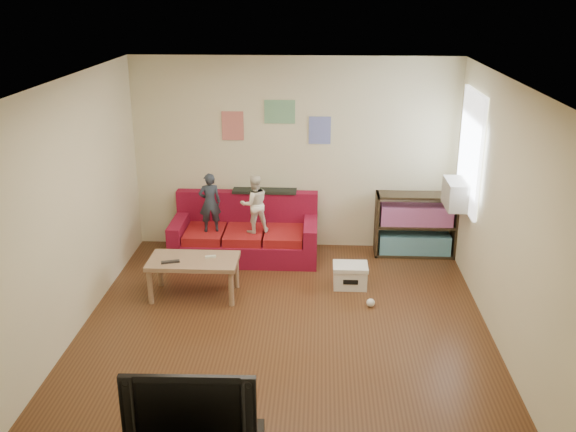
{
  "coord_description": "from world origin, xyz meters",
  "views": [
    {
      "loc": [
        0.36,
        -6.19,
        3.57
      ],
      "look_at": [
        0.0,
        0.8,
        1.05
      ],
      "focal_mm": 40.0,
      "sensor_mm": 36.0,
      "label": 1
    }
  ],
  "objects_px": {
    "bookshelf": "(415,228)",
    "file_box": "(350,275)",
    "child_a": "(210,203)",
    "sofa": "(246,235)",
    "coffee_table": "(194,264)",
    "child_b": "(254,204)",
    "television": "(191,401)"
  },
  "relations": [
    {
      "from": "child_b",
      "to": "file_box",
      "type": "height_order",
      "value": "child_b"
    },
    {
      "from": "child_a",
      "to": "child_b",
      "type": "bearing_deg",
      "value": 164.98
    },
    {
      "from": "bookshelf",
      "to": "television",
      "type": "bearing_deg",
      "value": -116.88
    },
    {
      "from": "child_a",
      "to": "file_box",
      "type": "bearing_deg",
      "value": 142.77
    },
    {
      "from": "child_b",
      "to": "television",
      "type": "distance_m",
      "value": 4.15
    },
    {
      "from": "television",
      "to": "child_b",
      "type": "bearing_deg",
      "value": 87.7
    },
    {
      "from": "child_b",
      "to": "television",
      "type": "relative_size",
      "value": 0.8
    },
    {
      "from": "bookshelf",
      "to": "television",
      "type": "height_order",
      "value": "television"
    },
    {
      "from": "coffee_table",
      "to": "television",
      "type": "xyz_separation_m",
      "value": [
        0.58,
        -3.04,
        0.27
      ]
    },
    {
      "from": "child_a",
      "to": "coffee_table",
      "type": "bearing_deg",
      "value": 73.46
    },
    {
      "from": "child_a",
      "to": "child_b",
      "type": "height_order",
      "value": "child_a"
    },
    {
      "from": "sofa",
      "to": "coffee_table",
      "type": "height_order",
      "value": "sofa"
    },
    {
      "from": "bookshelf",
      "to": "coffee_table",
      "type": "bearing_deg",
      "value": -153.51
    },
    {
      "from": "child_a",
      "to": "file_box",
      "type": "xyz_separation_m",
      "value": [
        1.87,
        -0.76,
        -0.67
      ]
    },
    {
      "from": "file_box",
      "to": "child_a",
      "type": "bearing_deg",
      "value": 157.78
    },
    {
      "from": "bookshelf",
      "to": "television",
      "type": "distance_m",
      "value": 5.01
    },
    {
      "from": "sofa",
      "to": "child_b",
      "type": "xyz_separation_m",
      "value": [
        0.15,
        -0.17,
        0.52
      ]
    },
    {
      "from": "sofa",
      "to": "bookshelf",
      "type": "height_order",
      "value": "bookshelf"
    },
    {
      "from": "sofa",
      "to": "file_box",
      "type": "distance_m",
      "value": 1.7
    },
    {
      "from": "bookshelf",
      "to": "file_box",
      "type": "xyz_separation_m",
      "value": [
        -0.94,
        -1.07,
        -0.25
      ]
    },
    {
      "from": "coffee_table",
      "to": "bookshelf",
      "type": "height_order",
      "value": "bookshelf"
    },
    {
      "from": "bookshelf",
      "to": "file_box",
      "type": "relative_size",
      "value": 2.58
    },
    {
      "from": "child_b",
      "to": "coffee_table",
      "type": "bearing_deg",
      "value": 40.19
    },
    {
      "from": "child_a",
      "to": "file_box",
      "type": "relative_size",
      "value": 1.89
    },
    {
      "from": "coffee_table",
      "to": "bookshelf",
      "type": "xyz_separation_m",
      "value": [
        2.84,
        1.41,
        -0.02
      ]
    },
    {
      "from": "sofa",
      "to": "bookshelf",
      "type": "distance_m",
      "value": 2.36
    },
    {
      "from": "child_a",
      "to": "television",
      "type": "xyz_separation_m",
      "value": [
        0.55,
        -4.15,
        -0.14
      ]
    },
    {
      "from": "sofa",
      "to": "child_a",
      "type": "relative_size",
      "value": 2.44
    },
    {
      "from": "child_b",
      "to": "file_box",
      "type": "relative_size",
      "value": 1.84
    },
    {
      "from": "child_b",
      "to": "coffee_table",
      "type": "xyz_separation_m",
      "value": [
        -0.63,
        -1.11,
        -0.4
      ]
    },
    {
      "from": "child_a",
      "to": "bookshelf",
      "type": "bearing_deg",
      "value": 171.26
    },
    {
      "from": "child_b",
      "to": "coffee_table",
      "type": "distance_m",
      "value": 1.33
    }
  ]
}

